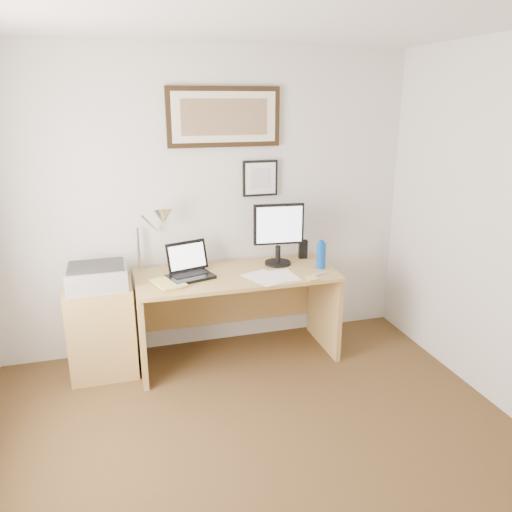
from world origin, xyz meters
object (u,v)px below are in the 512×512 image
object	(u,v)px
desk	(234,296)
lcd_monitor	(279,231)
water_bottle	(321,255)
laptop	(189,269)
side_cabinet	(102,330)
printer	(97,276)
book	(156,286)

from	to	relation	value
desk	lcd_monitor	xyz separation A→B (m)	(0.39, 0.03, 0.53)
water_bottle	desk	world-z (taller)	water_bottle
lcd_monitor	laptop	bearing A→B (deg)	-173.79
side_cabinet	water_bottle	size ratio (longest dim) A/B	3.35
lcd_monitor	printer	distance (m)	1.48
laptop	lcd_monitor	size ratio (longest dim) A/B	0.76
side_cabinet	lcd_monitor	xyz separation A→B (m)	(1.46, 0.07, 0.68)
side_cabinet	lcd_monitor	world-z (taller)	lcd_monitor
desk	laptop	world-z (taller)	laptop
laptop	lcd_monitor	bearing A→B (deg)	6.21
book	desk	world-z (taller)	book
side_cabinet	printer	xyz separation A→B (m)	(0.00, -0.02, 0.45)
book	lcd_monitor	bearing A→B (deg)	13.93
book	lcd_monitor	distance (m)	1.11
desk	printer	distance (m)	1.11
water_bottle	book	xyz separation A→B (m)	(-1.35, -0.07, -0.10)
book	laptop	distance (m)	0.33
water_bottle	printer	bearing A→B (deg)	176.63
water_bottle	printer	distance (m)	1.77
laptop	desk	bearing A→B (deg)	7.79
book	desk	bearing A→B (deg)	19.24
side_cabinet	book	xyz separation A→B (m)	(0.42, -0.19, 0.40)
water_bottle	desk	xyz separation A→B (m)	(-0.70, 0.16, -0.34)
printer	desk	bearing A→B (deg)	2.77
side_cabinet	book	distance (m)	0.61
desk	laptop	bearing A→B (deg)	-172.21
laptop	book	bearing A→B (deg)	-147.44
laptop	printer	bearing A→B (deg)	-179.96
water_bottle	lcd_monitor	bearing A→B (deg)	148.52
water_bottle	book	size ratio (longest dim) A/B	0.81
book	lcd_monitor	xyz separation A→B (m)	(1.04, 0.26, 0.28)
water_bottle	lcd_monitor	world-z (taller)	lcd_monitor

